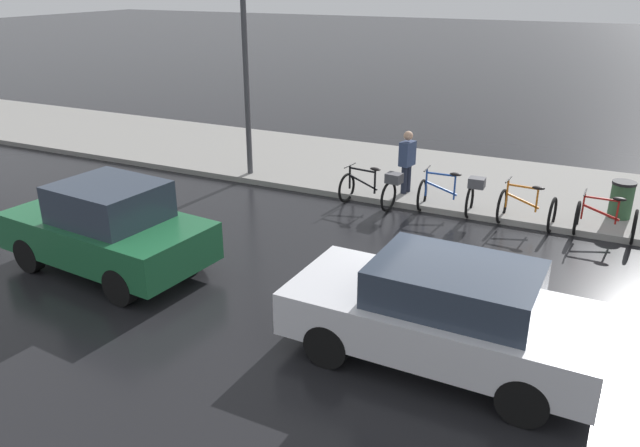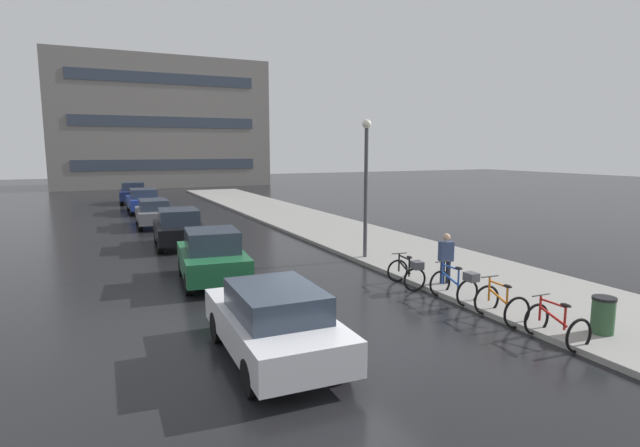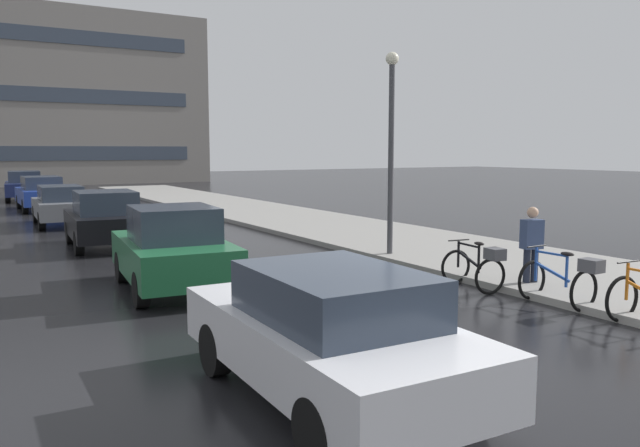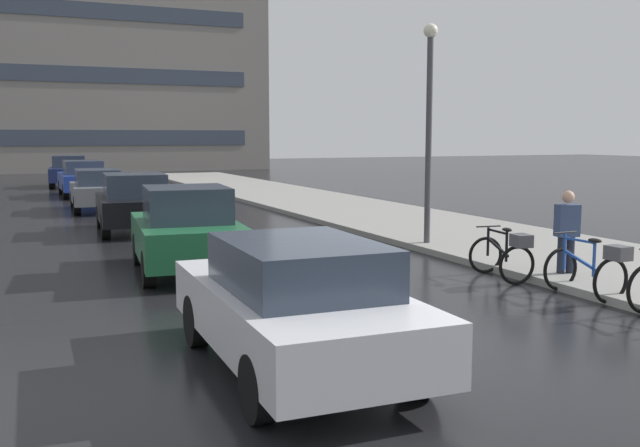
% 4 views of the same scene
% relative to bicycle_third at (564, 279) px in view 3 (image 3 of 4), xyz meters
% --- Properties ---
extents(ground_plane, '(140.00, 140.00, 0.00)m').
position_rel_bicycle_third_xyz_m(ground_plane, '(-3.69, -1.21, -0.50)').
color(ground_plane, black).
extents(sidewalk_kerb, '(4.80, 60.00, 0.14)m').
position_rel_bicycle_third_xyz_m(sidewalk_kerb, '(2.31, 8.79, -0.43)').
color(sidewalk_kerb, gray).
rests_on(sidewalk_kerb, ground).
extents(bicycle_third, '(0.76, 1.40, 1.02)m').
position_rel_bicycle_third_xyz_m(bicycle_third, '(0.00, 0.00, 0.00)').
color(bicycle_third, black).
rests_on(bicycle_third, ground).
extents(bicycle_farthest, '(0.85, 1.48, 0.97)m').
position_rel_bicycle_third_xyz_m(bicycle_farthest, '(-0.34, 1.74, -0.01)').
color(bicycle_farthest, black).
rests_on(bicycle_farthest, ground).
extents(car_white, '(1.96, 4.23, 1.48)m').
position_rel_bicycle_third_xyz_m(car_white, '(-5.64, -1.34, 0.26)').
color(car_white, silver).
rests_on(car_white, ground).
extents(car_green, '(2.19, 3.94, 1.66)m').
position_rel_bicycle_third_xyz_m(car_green, '(-5.43, 4.81, 0.31)').
color(car_green, '#1E6038').
rests_on(car_green, ground).
extents(car_black, '(2.12, 3.86, 1.60)m').
position_rel_bicycle_third_xyz_m(car_black, '(-5.38, 11.11, 0.30)').
color(car_black, black).
rests_on(car_black, ground).
extents(car_grey, '(1.84, 4.02, 1.46)m').
position_rel_bicycle_third_xyz_m(car_grey, '(-5.66, 17.23, 0.25)').
color(car_grey, slate).
rests_on(car_grey, ground).
extents(car_blue, '(1.88, 4.33, 1.55)m').
position_rel_bicycle_third_xyz_m(car_blue, '(-5.52, 23.79, 0.29)').
color(car_blue, navy).
rests_on(car_blue, ground).
extents(car_navy, '(2.24, 4.15, 1.60)m').
position_rel_bicycle_third_xyz_m(car_navy, '(-5.59, 30.06, 0.30)').
color(car_navy, navy).
rests_on(car_navy, ground).
extents(pedestrian, '(0.44, 0.32, 1.63)m').
position_rel_bicycle_third_xyz_m(pedestrian, '(0.65, 1.29, 0.42)').
color(pedestrian, '#1E2333').
rests_on(pedestrian, ground).
extents(streetlamp, '(0.32, 0.32, 5.11)m').
position_rel_bicycle_third_xyz_m(streetlamp, '(0.36, 5.48, 2.57)').
color(streetlamp, '#424247').
rests_on(streetlamp, ground).
extents(building_facade_main, '(22.53, 9.62, 13.71)m').
position_rel_bicycle_third_xyz_m(building_facade_main, '(-0.88, 49.07, 6.35)').
color(building_facade_main, gray).
rests_on(building_facade_main, ground).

